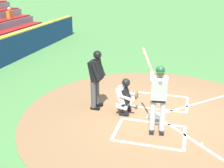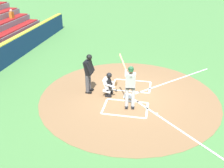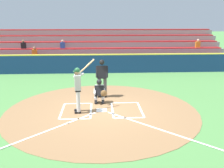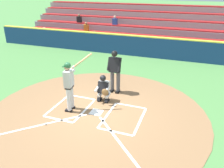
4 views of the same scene
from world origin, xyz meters
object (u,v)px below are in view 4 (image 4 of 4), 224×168
catcher (104,88)px  baseball (46,124)px  batter (69,83)px  plate_umpire (115,69)px

catcher → baseball: catcher is taller
batter → plate_umpire: 2.24m
baseball → plate_umpire: bearing=-112.6°
batter → catcher: bearing=-129.5°
baseball → catcher: bearing=-118.2°
catcher → baseball: 2.58m
batter → catcher: size_ratio=1.88×
catcher → baseball: bearing=61.8°
batter → baseball: 1.61m
batter → plate_umpire: size_ratio=1.14×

